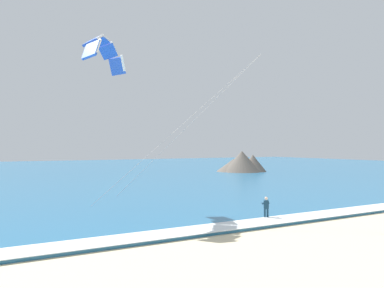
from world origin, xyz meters
TOP-DOWN VIEW (x-y plane):
  - sea at (0.00, 73.86)m, footprint 200.00×120.00m
  - surf_foam at (0.00, 14.86)m, footprint 200.00×2.21m
  - surfboard at (-5.79, 15.89)m, footprint 1.06×1.44m
  - kitesurfer at (-5.78, 15.91)m, footprint 0.67×0.67m
  - kite_primary at (-15.50, 23.21)m, footprint 11.71×9.68m
  - headland_right at (21.87, 56.24)m, footprint 9.74×9.56m

SIDE VIEW (x-z plane):
  - surfboard at x=-5.79m, z-range -0.02..0.07m
  - sea at x=0.00m, z-range 0.00..0.20m
  - surf_foam at x=0.00m, z-range 0.20..0.24m
  - kitesurfer at x=-5.78m, z-range 0.10..1.79m
  - headland_right at x=21.87m, z-range -0.42..3.96m
  - kite_primary at x=-15.50m, z-range 6.38..18.81m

